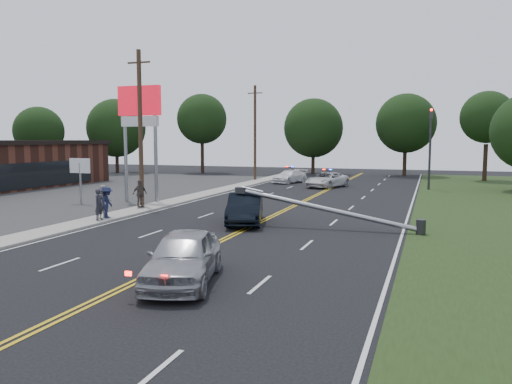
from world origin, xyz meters
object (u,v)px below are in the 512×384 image
at_px(utility_pole_mid, 140,128).
at_px(waiting_sedan, 183,257).
at_px(emergency_b, 289,176).
at_px(pylon_sign, 140,115).
at_px(bystander_c, 107,202).
at_px(small_sign, 80,170).
at_px(utility_pole_far, 255,133).
at_px(bystander_a, 99,205).
at_px(bystander_d, 140,194).
at_px(crashed_sedan, 245,208).
at_px(traffic_signal, 430,141).
at_px(emergency_a, 327,180).
at_px(bystander_b, 104,201).
at_px(fallen_streetlight, 336,211).

height_order(utility_pole_mid, waiting_sedan, utility_pole_mid).
relative_size(waiting_sedan, emergency_b, 1.04).
xyz_separation_m(pylon_sign, bystander_c, (2.45, -7.26, -5.03)).
height_order(small_sign, utility_pole_far, utility_pole_far).
bearing_deg(bystander_c, bystander_a, 166.94).
bearing_deg(small_sign, bystander_d, -11.67).
xyz_separation_m(utility_pole_mid, utility_pole_far, (0.00, 22.00, 0.00)).
distance_m(crashed_sedan, waiting_sedan, 10.97).
bearing_deg(utility_pole_far, bystander_d, -88.64).
height_order(utility_pole_mid, bystander_d, utility_pole_mid).
height_order(traffic_signal, bystander_a, traffic_signal).
distance_m(traffic_signal, utility_pole_far, 17.97).
relative_size(emergency_a, bystander_b, 2.77).
distance_m(fallen_streetlight, crashed_sedan, 4.81).
xyz_separation_m(small_sign, bystander_a, (5.99, -6.01, -1.39)).
bearing_deg(pylon_sign, bystander_c, -71.35).
bearing_deg(utility_pole_far, bystander_c, -87.58).
height_order(utility_pole_mid, utility_pole_far, same).
bearing_deg(fallen_streetlight, pylon_sign, 157.78).
bearing_deg(traffic_signal, fallen_streetlight, -100.59).
xyz_separation_m(fallen_streetlight, emergency_a, (-4.70, 21.22, -0.23)).
height_order(bystander_b, bystander_c, bystander_b).
bearing_deg(small_sign, utility_pole_mid, 0.00).
distance_m(fallen_streetlight, utility_pole_far, 29.54).
bearing_deg(utility_pole_mid, bystander_b, -79.59).
distance_m(pylon_sign, bystander_c, 9.17).
relative_size(waiting_sedan, bystander_d, 2.67).
distance_m(waiting_sedan, bystander_d, 16.83).
relative_size(traffic_signal, waiting_sedan, 1.50).
height_order(pylon_sign, fallen_streetlight, pylon_sign).
bearing_deg(utility_pole_mid, emergency_a, 63.22).
relative_size(traffic_signal, bystander_d, 4.00).
bearing_deg(emergency_a, pylon_sign, -104.28).
relative_size(pylon_sign, bystander_b, 4.47).
xyz_separation_m(emergency_a, bystander_d, (-8.14, -18.32, 0.31)).
xyz_separation_m(utility_pole_far, emergency_a, (8.69, -4.78, -4.40)).
bearing_deg(traffic_signal, waiting_sedan, -101.90).
bearing_deg(bystander_b, crashed_sedan, -54.13).
height_order(small_sign, bystander_c, small_sign).
distance_m(fallen_streetlight, bystander_d, 13.16).
xyz_separation_m(crashed_sedan, waiting_sedan, (2.05, -10.78, 0.01)).
xyz_separation_m(traffic_signal, emergency_a, (-8.81, -0.78, -3.52)).
height_order(pylon_sign, small_sign, pylon_sign).
relative_size(traffic_signal, utility_pole_far, 0.70).
bearing_deg(bystander_c, traffic_signal, -51.34).
relative_size(utility_pole_mid, bystander_a, 6.07).
distance_m(bystander_c, bystander_d, 4.20).
height_order(traffic_signal, bystander_c, traffic_signal).
relative_size(bystander_b, bystander_c, 1.06).
bearing_deg(emergency_b, emergency_a, -19.34).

